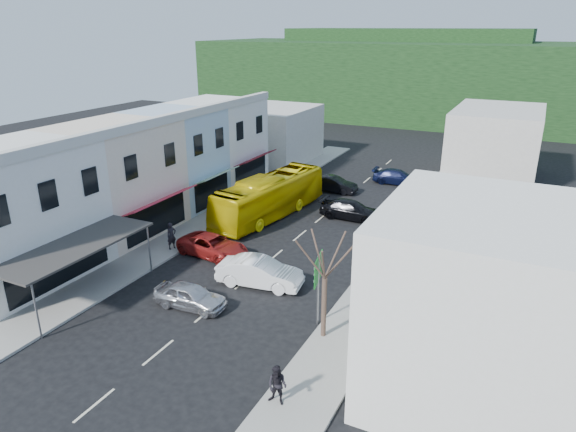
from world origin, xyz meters
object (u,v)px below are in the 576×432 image
at_px(car_silver, 190,296).
at_px(pedestrian_right, 277,386).
at_px(car_red, 213,246).
at_px(pedestrian_left, 172,237).
at_px(car_white, 260,275).
at_px(street_tree, 325,278).
at_px(direction_sign, 318,290).
at_px(bus, 270,198).
at_px(traffic_signal, 444,151).

bearing_deg(car_silver, pedestrian_right, -124.75).
bearing_deg(car_red, pedestrian_left, 107.65).
bearing_deg(car_white, street_tree, -129.88).
xyz_separation_m(car_silver, pedestrian_right, (7.83, -4.87, 0.30)).
distance_m(car_red, street_tree, 12.05).
bearing_deg(direction_sign, bus, 115.55).
height_order(car_silver, pedestrian_left, pedestrian_left).
height_order(bus, pedestrian_left, bus).
bearing_deg(direction_sign, street_tree, -64.42).
distance_m(car_red, traffic_signal, 29.75).
distance_m(car_red, direction_sign, 10.73).
bearing_deg(traffic_signal, car_red, 78.17).
distance_m(pedestrian_left, pedestrian_right, 17.07).
distance_m(street_tree, traffic_signal, 33.74).
relative_size(pedestrian_right, direction_sign, 0.43).
xyz_separation_m(street_tree, traffic_signal, (-0.40, 33.72, -1.00)).
height_order(car_red, street_tree, street_tree).
height_order(bus, car_red, bus).
bearing_deg(car_white, bus, 17.24).
bearing_deg(car_red, street_tree, -111.53).
bearing_deg(car_silver, car_white, -32.32).
height_order(car_white, direction_sign, direction_sign).
relative_size(street_tree, traffic_signal, 1.43).
bearing_deg(direction_sign, traffic_signal, 78.45).
bearing_deg(pedestrian_right, car_silver, 147.06).
height_order(car_red, pedestrian_right, pedestrian_right).
distance_m(car_white, street_tree, 6.94).
bearing_deg(direction_sign, car_white, 141.83).
distance_m(pedestrian_left, street_tree, 14.43).
bearing_deg(pedestrian_left, car_white, -82.09).
xyz_separation_m(bus, car_white, (4.99, -10.69, -0.85)).
distance_m(pedestrian_right, direction_sign, 6.46).
bearing_deg(traffic_signal, street_tree, 98.29).
height_order(car_red, direction_sign, direction_sign).
bearing_deg(direction_sign, pedestrian_left, 150.58).
bearing_deg(car_red, traffic_signal, -11.93).
height_order(pedestrian_left, pedestrian_right, same).
bearing_deg(street_tree, traffic_signal, 90.69).
bearing_deg(direction_sign, car_red, 142.75).
distance_m(car_silver, pedestrian_left, 7.97).
bearing_deg(street_tree, car_silver, -176.59).
relative_size(car_red, pedestrian_left, 2.71).
bearing_deg(pedestrian_right, car_white, 121.76).
distance_m(direction_sign, traffic_signal, 32.73).
height_order(pedestrian_left, direction_sign, direction_sign).
bearing_deg(bus, pedestrian_left, -99.90).
relative_size(car_white, pedestrian_right, 2.59).
height_order(pedestrian_left, street_tree, street_tree).
relative_size(pedestrian_left, street_tree, 0.26).
relative_size(bus, car_red, 2.52).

